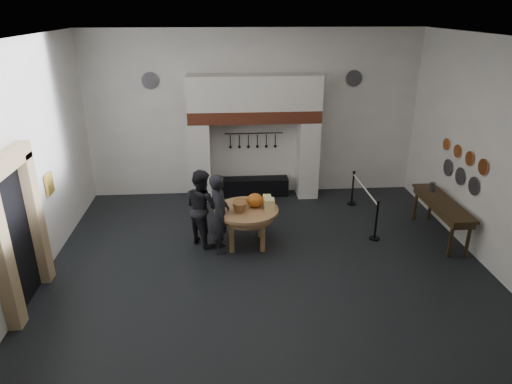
{
  "coord_description": "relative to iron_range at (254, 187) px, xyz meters",
  "views": [
    {
      "loc": [
        -0.83,
        -8.26,
        5.02
      ],
      "look_at": [
        -0.18,
        0.65,
        1.35
      ],
      "focal_mm": 32.0,
      "sensor_mm": 36.0,
      "label": 1
    }
  ],
  "objects": [
    {
      "name": "floor",
      "position": [
        0.0,
        -3.72,
        -0.25
      ],
      "size": [
        9.0,
        8.0,
        0.02
      ],
      "primitive_type": "cube",
      "color": "black",
      "rests_on": "ground"
    },
    {
      "name": "ceiling",
      "position": [
        0.0,
        -3.72,
        4.25
      ],
      "size": [
        9.0,
        8.0,
        0.02
      ],
      "primitive_type": "cube",
      "color": "silver",
      "rests_on": "wall_back"
    },
    {
      "name": "wall_back",
      "position": [
        0.0,
        0.28,
        2.0
      ],
      "size": [
        9.0,
        0.02,
        4.5
      ],
      "primitive_type": "cube",
      "color": "white",
      "rests_on": "floor"
    },
    {
      "name": "wall_front",
      "position": [
        0.0,
        -7.72,
        2.0
      ],
      "size": [
        9.0,
        0.02,
        4.5
      ],
      "primitive_type": "cube",
      "color": "white",
      "rests_on": "floor"
    },
    {
      "name": "wall_left",
      "position": [
        -4.5,
        -3.72,
        2.0
      ],
      "size": [
        0.02,
        8.0,
        4.5
      ],
      "primitive_type": "cube",
      "color": "white",
      "rests_on": "floor"
    },
    {
      "name": "wall_right",
      "position": [
        4.5,
        -3.72,
        2.0
      ],
      "size": [
        0.02,
        8.0,
        4.5
      ],
      "primitive_type": "cube",
      "color": "white",
      "rests_on": "floor"
    },
    {
      "name": "chimney_pier_left",
      "position": [
        -1.48,
        -0.07,
        0.82
      ],
      "size": [
        0.55,
        0.7,
        2.15
      ],
      "primitive_type": "cube",
      "color": "silver",
      "rests_on": "floor"
    },
    {
      "name": "chimney_pier_right",
      "position": [
        1.48,
        -0.07,
        0.82
      ],
      "size": [
        0.55,
        0.7,
        2.15
      ],
      "primitive_type": "cube",
      "color": "silver",
      "rests_on": "floor"
    },
    {
      "name": "hearth_brick_band",
      "position": [
        0.0,
        -0.07,
        2.06
      ],
      "size": [
        3.5,
        0.72,
        0.32
      ],
      "primitive_type": "cube",
      "color": "#9E442B",
      "rests_on": "chimney_pier_left"
    },
    {
      "name": "chimney_hood",
      "position": [
        0.0,
        -0.07,
        2.67
      ],
      "size": [
        3.5,
        0.7,
        0.9
      ],
      "primitive_type": "cube",
      "color": "silver",
      "rests_on": "hearth_brick_band"
    },
    {
      "name": "iron_range",
      "position": [
        0.0,
        0.0,
        0.0
      ],
      "size": [
        1.9,
        0.45,
        0.5
      ],
      "primitive_type": "cube",
      "color": "black",
      "rests_on": "floor"
    },
    {
      "name": "utensil_rail",
      "position": [
        0.0,
        0.2,
        1.5
      ],
      "size": [
        1.6,
        0.02,
        0.02
      ],
      "primitive_type": "cylinder",
      "rotation": [
        0.0,
        1.57,
        0.0
      ],
      "color": "black",
      "rests_on": "wall_back"
    },
    {
      "name": "door_recess",
      "position": [
        -4.47,
        -4.72,
        1.0
      ],
      "size": [
        0.04,
        1.1,
        2.5
      ],
      "primitive_type": "cube",
      "color": "black",
      "rests_on": "floor"
    },
    {
      "name": "door_jamb_near",
      "position": [
        -4.38,
        -5.42,
        1.05
      ],
      "size": [
        0.22,
        0.3,
        2.6
      ],
      "primitive_type": "cube",
      "color": "tan",
      "rests_on": "floor"
    },
    {
      "name": "door_jamb_far",
      "position": [
        -4.38,
        -4.02,
        1.05
      ],
      "size": [
        0.22,
        0.3,
        2.6
      ],
      "primitive_type": "cube",
      "color": "tan",
      "rests_on": "floor"
    },
    {
      "name": "door_lintel",
      "position": [
        -4.38,
        -4.72,
        2.4
      ],
      "size": [
        0.22,
        1.7,
        0.3
      ],
      "primitive_type": "cube",
      "color": "tan",
      "rests_on": "door_jamb_near"
    },
    {
      "name": "wall_plaque",
      "position": [
        -4.45,
        -2.92,
        1.35
      ],
      "size": [
        0.05,
        0.34,
        0.44
      ],
      "primitive_type": "cube",
      "color": "gold",
      "rests_on": "wall_left"
    },
    {
      "name": "work_table",
      "position": [
        -0.38,
        -2.87,
        0.59
      ],
      "size": [
        1.79,
        1.79,
        0.07
      ],
      "primitive_type": "cylinder",
      "rotation": [
        0.0,
        0.0,
        -0.31
      ],
      "color": "tan",
      "rests_on": "floor"
    },
    {
      "name": "pumpkin",
      "position": [
        -0.18,
        -2.77,
        0.78
      ],
      "size": [
        0.36,
        0.36,
        0.31
      ],
      "primitive_type": "ellipsoid",
      "color": "#D34E1D",
      "rests_on": "work_table"
    },
    {
      "name": "cheese_block_big",
      "position": [
        0.12,
        -2.92,
        0.74
      ],
      "size": [
        0.22,
        0.22,
        0.24
      ],
      "primitive_type": "cube",
      "color": "#EEDB8E",
      "rests_on": "work_table"
    },
    {
      "name": "cheese_block_small",
      "position": [
        0.1,
        -2.62,
        0.72
      ],
      "size": [
        0.18,
        0.18,
        0.2
      ],
      "primitive_type": "cube",
      "color": "#EDE88E",
      "rests_on": "work_table"
    },
    {
      "name": "wicker_basket",
      "position": [
        -0.53,
        -3.02,
        0.73
      ],
      "size": [
        0.4,
        0.4,
        0.22
      ],
      "primitive_type": "cone",
      "rotation": [
        3.14,
        0.0,
        -0.31
      ],
      "color": "#9F5F3A",
      "rests_on": "work_table"
    },
    {
      "name": "bread_loaf",
      "position": [
        -0.48,
        -2.52,
        0.69
      ],
      "size": [
        0.31,
        0.18,
        0.13
      ],
      "primitive_type": "ellipsoid",
      "color": "#A8633B",
      "rests_on": "work_table"
    },
    {
      "name": "visitor_near",
      "position": [
        -0.96,
        -3.11,
        0.64
      ],
      "size": [
        0.44,
        0.66,
        1.78
      ],
      "primitive_type": "imported",
      "rotation": [
        0.0,
        0.0,
        1.6
      ],
      "color": "black",
      "rests_on": "floor"
    },
    {
      "name": "visitor_far",
      "position": [
        -1.36,
        -2.71,
        0.62
      ],
      "size": [
        1.05,
        1.07,
        1.74
      ],
      "primitive_type": "imported",
      "rotation": [
        0.0,
        0.0,
        2.27
      ],
      "color": "black",
      "rests_on": "floor"
    },
    {
      "name": "side_table",
      "position": [
        4.1,
        -2.83,
        0.62
      ],
      "size": [
        0.55,
        2.2,
        0.06
      ],
      "primitive_type": "cube",
      "color": "#382814",
      "rests_on": "floor"
    },
    {
      "name": "pewter_jug",
      "position": [
        4.1,
        -2.23,
        0.76
      ],
      "size": [
        0.12,
        0.12,
        0.22
      ],
      "primitive_type": "cylinder",
      "color": "#48484D",
      "rests_on": "side_table"
    },
    {
      "name": "copper_pan_a",
      "position": [
        4.46,
        -3.52,
        1.7
      ],
      "size": [
        0.03,
        0.34,
        0.34
      ],
      "primitive_type": "cylinder",
      "rotation": [
        0.0,
        1.57,
        0.0
      ],
      "color": "#C6662D",
      "rests_on": "wall_right"
    },
    {
      "name": "copper_pan_b",
      "position": [
        4.46,
        -2.97,
        1.7
      ],
      "size": [
        0.03,
        0.32,
        0.32
      ],
      "primitive_type": "cylinder",
      "rotation": [
        0.0,
        1.57,
        0.0
      ],
      "color": "#C6662D",
      "rests_on": "wall_right"
    },
    {
      "name": "copper_pan_c",
      "position": [
        4.46,
        -2.42,
        1.7
      ],
      "size": [
        0.03,
        0.3,
        0.3
      ],
      "primitive_type": "cylinder",
      "rotation": [
        0.0,
        1.57,
        0.0
      ],
      "color": "#C6662D",
      "rests_on": "wall_right"
    },
    {
      "name": "copper_pan_d",
      "position": [
        4.46,
        -1.87,
        1.7
      ],
      "size": [
        0.03,
        0.28,
        0.28
      ],
      "primitive_type": "cylinder",
      "rotation": [
        0.0,
        1.57,
        0.0
      ],
      "color": "#C6662D",
      "rests_on": "wall_right"
    },
    {
      "name": "pewter_plate_left",
      "position": [
        4.46,
        -3.32,
        1.2
      ],
      "size": [
        0.03,
        0.4,
        0.4
      ],
      "primitive_type": "cylinder",
      "rotation": [
        0.0,
        1.57,
        0.0
      ],
      "color": "#4C4C51",
      "rests_on": "wall_right"
    },
    {
      "name": "pewter_plate_mid",
      "position": [
        4.46,
        -2.72,
        1.2
      ],
      "size": [
        0.03,
        0.4,
        0.4
      ],
      "primitive_type": "cylinder",
      "rotation": [
        0.0,
        1.57,
        0.0
      ],
      "color": "#4C4C51",
      "rests_on": "wall_right"
    },
    {
      "name": "pewter_plate_right",
      "position": [
        4.46,
        -2.12,
        1.2
      ],
      "size": [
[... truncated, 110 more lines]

